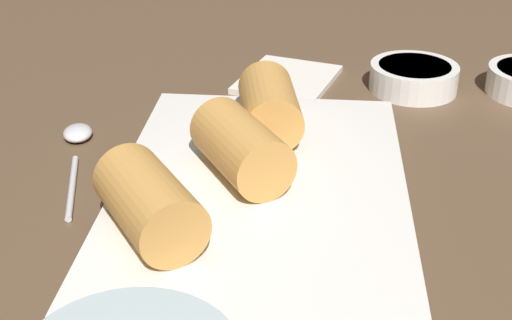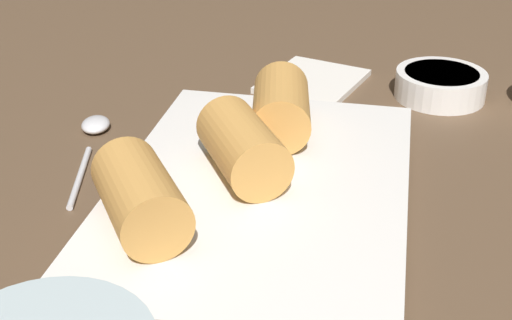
{
  "view_description": "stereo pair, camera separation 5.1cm",
  "coord_description": "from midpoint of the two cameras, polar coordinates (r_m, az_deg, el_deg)",
  "views": [
    {
      "loc": [
        42.15,
        3.75,
        30.01
      ],
      "look_at": [
        -2.92,
        -0.34,
        5.38
      ],
      "focal_mm": 50.0,
      "sensor_mm": 36.0,
      "label": 1
    },
    {
      "loc": [
        41.41,
        8.76,
        30.01
      ],
      "look_at": [
        -2.92,
        -0.34,
        5.38
      ],
      "focal_mm": 50.0,
      "sensor_mm": 36.0,
      "label": 2
    }
  ],
  "objects": [
    {
      "name": "roll_front_left",
      "position": [
        0.59,
        4.9,
        4.38
      ],
      "size": [
        9.65,
        6.08,
        4.7
      ],
      "color": "#D19347",
      "rests_on": "serving_plate"
    },
    {
      "name": "dipping_bowl_near",
      "position": [
        0.72,
        16.52,
        5.83
      ],
      "size": [
        8.71,
        8.71,
        2.65
      ],
      "color": "white",
      "rests_on": "table_surface"
    },
    {
      "name": "serving_plate",
      "position": [
        0.53,
        2.75,
        -2.58
      ],
      "size": [
        31.48,
        21.35,
        1.5
      ],
      "color": "white",
      "rests_on": "table_surface"
    },
    {
      "name": "table_surface",
      "position": [
        0.51,
        2.56,
        -5.95
      ],
      "size": [
        180.0,
        140.0,
        2.0
      ],
      "color": "brown",
      "rests_on": "ground"
    },
    {
      "name": "napkin",
      "position": [
        0.74,
        6.54,
        6.23
      ],
      "size": [
        12.46,
        11.43,
        0.6
      ],
      "color": "silver",
      "rests_on": "table_surface"
    },
    {
      "name": "spoon",
      "position": [
        0.63,
        -10.7,
        1.99
      ],
      "size": [
        14.86,
        5.23,
        1.12
      ],
      "color": "silver",
      "rests_on": "table_surface"
    },
    {
      "name": "roll_front_right",
      "position": [
        0.47,
        -6.35,
        -2.74
      ],
      "size": [
        9.71,
        8.72,
        4.7
      ],
      "color": "#D19347",
      "rests_on": "serving_plate"
    },
    {
      "name": "roll_back_left",
      "position": [
        0.53,
        1.53,
        1.21
      ],
      "size": [
        9.74,
        8.49,
        4.7
      ],
      "color": "#D19347",
      "rests_on": "serving_plate"
    }
  ]
}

